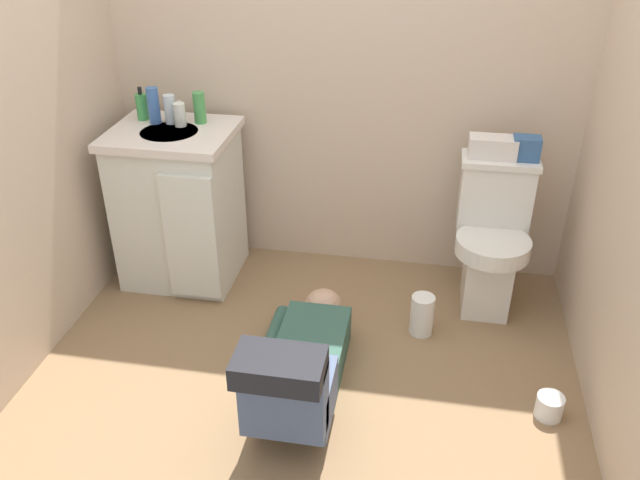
% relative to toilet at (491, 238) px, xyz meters
% --- Properties ---
extents(ground_plane, '(2.86, 3.10, 0.04)m').
position_rel_toilet_xyz_m(ground_plane, '(-0.79, -0.75, -0.39)').
color(ground_plane, olive).
extents(wall_back, '(2.52, 0.08, 2.40)m').
position_rel_toilet_xyz_m(wall_back, '(-0.79, 0.34, 0.83)').
color(wall_back, beige).
rests_on(wall_back, ground_plane).
extents(toilet, '(0.36, 0.46, 0.75)m').
position_rel_toilet_xyz_m(toilet, '(0.00, 0.00, 0.00)').
color(toilet, silver).
rests_on(toilet, ground_plane).
extents(vanity_cabinet, '(0.60, 0.53, 0.82)m').
position_rel_toilet_xyz_m(vanity_cabinet, '(-1.58, -0.02, 0.05)').
color(vanity_cabinet, silver).
rests_on(vanity_cabinet, ground_plane).
extents(faucet, '(0.02, 0.02, 0.10)m').
position_rel_toilet_xyz_m(faucet, '(-1.58, 0.13, 0.50)').
color(faucet, silver).
rests_on(faucet, vanity_cabinet).
extents(person_plumber, '(0.39, 1.06, 0.52)m').
position_rel_toilet_xyz_m(person_plumber, '(-0.77, -0.85, -0.19)').
color(person_plumber, '#33594C').
rests_on(person_plumber, ground_plane).
extents(tissue_box, '(0.22, 0.11, 0.10)m').
position_rel_toilet_xyz_m(tissue_box, '(-0.04, 0.09, 0.43)').
color(tissue_box, silver).
rests_on(tissue_box, toilet).
extents(toiletry_bag, '(0.12, 0.09, 0.11)m').
position_rel_toilet_xyz_m(toiletry_bag, '(0.11, 0.09, 0.44)').
color(toiletry_bag, '#33598C').
rests_on(toiletry_bag, toilet).
extents(soap_dispenser, '(0.06, 0.06, 0.17)m').
position_rel_toilet_xyz_m(soap_dispenser, '(-1.77, 0.11, 0.52)').
color(soap_dispenser, green).
rests_on(soap_dispenser, vanity_cabinet).
extents(bottle_blue, '(0.06, 0.06, 0.18)m').
position_rel_toilet_xyz_m(bottle_blue, '(-1.69, 0.07, 0.54)').
color(bottle_blue, '#406CB4').
rests_on(bottle_blue, vanity_cabinet).
extents(bottle_clear, '(0.06, 0.06, 0.14)m').
position_rel_toilet_xyz_m(bottle_clear, '(-1.61, 0.08, 0.52)').
color(bottle_clear, silver).
rests_on(bottle_clear, vanity_cabinet).
extents(bottle_white, '(0.06, 0.06, 0.11)m').
position_rel_toilet_xyz_m(bottle_white, '(-1.55, 0.05, 0.51)').
color(bottle_white, silver).
rests_on(bottle_white, vanity_cabinet).
extents(bottle_green, '(0.06, 0.06, 0.15)m').
position_rel_toilet_xyz_m(bottle_green, '(-1.47, 0.11, 0.53)').
color(bottle_green, '#469A4C').
rests_on(bottle_green, vanity_cabinet).
extents(paper_towel_roll, '(0.11, 0.11, 0.20)m').
position_rel_toilet_xyz_m(paper_towel_roll, '(-0.30, -0.32, -0.27)').
color(paper_towel_roll, white).
rests_on(paper_towel_roll, ground_plane).
extents(toilet_paper_roll, '(0.11, 0.11, 0.10)m').
position_rel_toilet_xyz_m(toilet_paper_roll, '(0.23, -0.78, -0.32)').
color(toilet_paper_roll, white).
rests_on(toilet_paper_roll, ground_plane).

